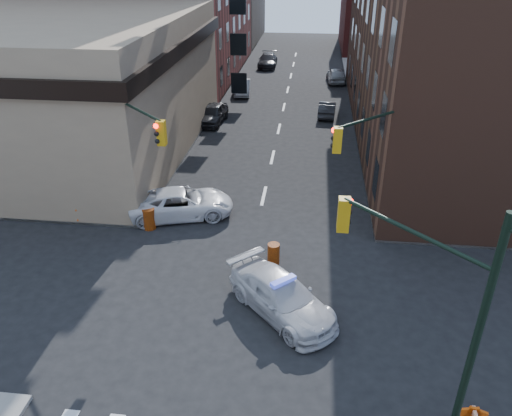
% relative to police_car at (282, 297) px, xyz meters
% --- Properties ---
extents(ground, '(140.00, 140.00, 0.00)m').
position_rel_police_car_xyz_m(ground, '(-1.75, 0.26, -0.76)').
color(ground, black).
rests_on(ground, ground).
extents(sidewalk_nw, '(34.00, 54.50, 0.15)m').
position_rel_police_car_xyz_m(sidewalk_nw, '(-24.75, 33.01, -0.69)').
color(sidewalk_nw, gray).
rests_on(sidewalk_nw, ground).
extents(bank_building, '(22.00, 22.00, 9.00)m').
position_rel_police_car_xyz_m(bank_building, '(-18.75, 16.76, 3.74)').
color(bank_building, '#917B5F').
rests_on(bank_building, ground).
extents(commercial_row_ne, '(14.00, 34.00, 14.00)m').
position_rel_police_car_xyz_m(commercial_row_ne, '(11.25, 22.76, 6.24)').
color(commercial_row_ne, '#512E20').
rests_on(commercial_row_ne, ground).
extents(filler_ne, '(16.00, 16.00, 12.00)m').
position_rel_police_car_xyz_m(filler_ne, '(12.25, 58.26, 5.24)').
color(filler_ne, maroon).
rests_on(filler_ne, ground).
extents(signal_pole_se, '(5.40, 5.27, 8.00)m').
position_rel_police_car_xyz_m(signal_pole_se, '(4.29, -5.26, 3.85)').
color(signal_pole_se, black).
rests_on(signal_pole_se, sidewalk_se).
extents(signal_pole_nw, '(3.58, 3.67, 8.00)m').
position_rel_police_car_xyz_m(signal_pole_nw, '(-7.60, 5.60, 3.58)').
color(signal_pole_nw, black).
rests_on(signal_pole_nw, sidewalk_nw).
extents(signal_pole_ne, '(3.67, 3.58, 8.00)m').
position_rel_police_car_xyz_m(signal_pole_ne, '(4.09, 5.62, 3.58)').
color(signal_pole_ne, black).
rests_on(signal_pole_ne, sidewalk_ne).
extents(tree_ne_near, '(3.00, 3.00, 4.85)m').
position_rel_police_car_xyz_m(tree_ne_near, '(5.75, 26.26, 2.73)').
color(tree_ne_near, black).
rests_on(tree_ne_near, sidewalk_ne).
extents(tree_ne_far, '(3.00, 3.00, 4.85)m').
position_rel_police_car_xyz_m(tree_ne_far, '(5.75, 34.26, 2.73)').
color(tree_ne_far, black).
rests_on(tree_ne_far, sidewalk_ne).
extents(police_car, '(5.13, 5.29, 1.52)m').
position_rel_police_car_xyz_m(police_car, '(0.00, 0.00, 0.00)').
color(police_car, silver).
rests_on(police_car, ground).
extents(pickup, '(6.04, 3.99, 1.54)m').
position_rel_police_car_xyz_m(pickup, '(-5.92, 7.39, 0.01)').
color(pickup, silver).
rests_on(pickup, ground).
extents(parked_car_wnear, '(2.18, 4.65, 1.54)m').
position_rel_police_car_xyz_m(parked_car_wnear, '(-7.25, 23.11, 0.01)').
color(parked_car_wnear, black).
rests_on(parked_car_wnear, ground).
extents(parked_car_wfar, '(1.83, 4.28, 1.37)m').
position_rel_police_car_xyz_m(parked_car_wfar, '(-6.05, 32.10, -0.07)').
color(parked_car_wfar, '#9A9EA3').
rests_on(parked_car_wfar, ground).
extents(parked_car_wdeep, '(2.17, 5.19, 1.50)m').
position_rel_police_car_xyz_m(parked_car_wdeep, '(-4.76, 44.52, -0.01)').
color(parked_car_wdeep, black).
rests_on(parked_car_wdeep, ground).
extents(parked_car_enear, '(1.61, 3.96, 1.28)m').
position_rel_police_car_xyz_m(parked_car_enear, '(2.07, 26.07, -0.12)').
color(parked_car_enear, black).
rests_on(parked_car_enear, ground).
extents(parked_car_efar, '(2.07, 4.54, 1.51)m').
position_rel_police_car_xyz_m(parked_car_efar, '(3.12, 37.93, -0.01)').
color(parked_car_efar, '#9B9EA3').
rests_on(parked_car_efar, ground).
extents(pedestrian_a, '(0.67, 0.62, 1.55)m').
position_rel_police_car_xyz_m(pedestrian_a, '(-12.35, 8.10, 0.16)').
color(pedestrian_a, black).
rests_on(pedestrian_a, sidewalk_nw).
extents(pedestrian_b, '(0.98, 0.91, 1.60)m').
position_rel_police_car_xyz_m(pedestrian_b, '(-12.07, 8.29, 0.19)').
color(pedestrian_b, black).
rests_on(pedestrian_b, sidewalk_nw).
extents(pedestrian_c, '(1.07, 1.18, 1.93)m').
position_rel_police_car_xyz_m(pedestrian_c, '(-14.75, 6.60, 0.35)').
color(pedestrian_c, black).
rests_on(pedestrian_c, sidewalk_nw).
extents(barrel_road, '(0.69, 0.69, 0.99)m').
position_rel_police_car_xyz_m(barrel_road, '(-0.61, 3.45, -0.27)').
color(barrel_road, '#CB4009').
rests_on(barrel_road, ground).
extents(barrel_bank, '(0.80, 0.80, 1.14)m').
position_rel_police_car_xyz_m(barrel_bank, '(-7.25, 5.86, -0.19)').
color(barrel_bank, '#F25A0B').
rests_on(barrel_bank, ground).
extents(barricade_nw_a, '(1.15, 0.60, 0.85)m').
position_rel_police_car_xyz_m(barricade_nw_a, '(-10.68, 6.13, -0.19)').
color(barricade_nw_a, '#CF4109').
rests_on(barricade_nw_a, sidewalk_nw).
extents(barricade_nw_b, '(1.15, 0.72, 0.81)m').
position_rel_police_car_xyz_m(barricade_nw_b, '(-11.35, 8.26, -0.21)').
color(barricade_nw_b, red).
rests_on(barricade_nw_b, sidewalk_nw).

